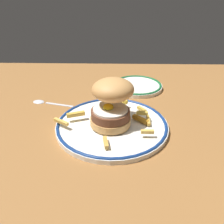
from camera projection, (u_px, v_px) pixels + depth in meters
ground_plane at (93, 141)px, 59.99cm from camera, size 111.11×109.52×4.00cm
dinner_plate at (112, 125)px, 61.16cm from camera, size 28.37×28.37×1.60cm
burger at (112, 101)px, 58.25cm from camera, size 12.42×13.19×11.59cm
fries_pile at (116, 118)px, 60.82cm from camera, size 24.25×21.81×2.36cm
side_plate at (137, 86)px, 83.02cm from camera, size 17.19×17.19×1.60cm
spoon at (43, 102)px, 73.57cm from camera, size 13.30×5.02×0.90cm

